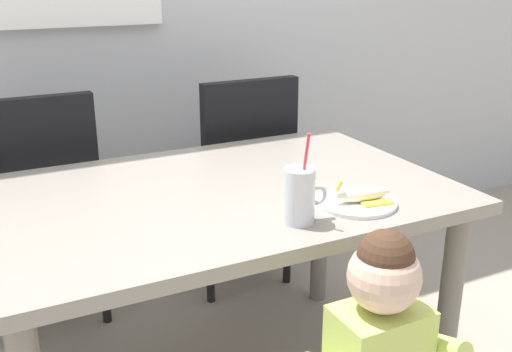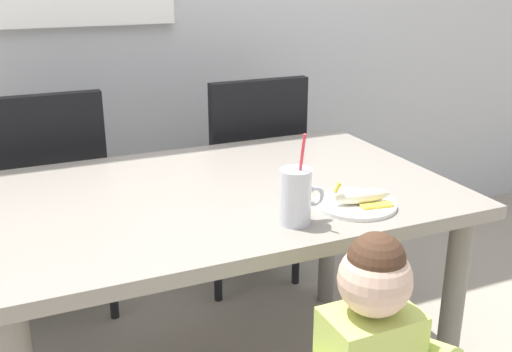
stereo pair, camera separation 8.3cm
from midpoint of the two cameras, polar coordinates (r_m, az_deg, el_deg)
dining_table at (r=1.86m, az=-2.16°, el=-4.09°), size 1.41×0.92×0.74m
dining_chair_left at (r=2.46m, az=-18.12°, el=-1.71°), size 0.44×0.44×0.96m
dining_chair_right at (r=2.61m, az=0.17°, el=0.50°), size 0.44×0.45×0.96m
milk_cup at (r=1.57m, az=5.35°, el=-2.27°), size 0.13×0.08×0.25m
snack_plate at (r=1.73m, az=10.87°, el=-2.67°), size 0.23×0.23×0.01m
peeled_banana at (r=1.71m, az=11.50°, el=-1.97°), size 0.17×0.12×0.07m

